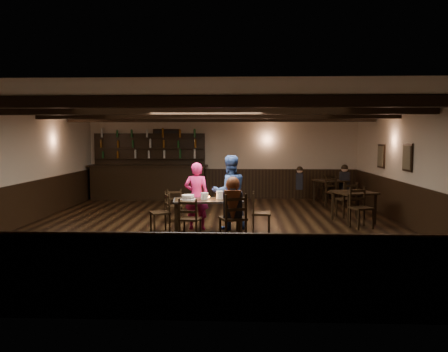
{
  "coord_description": "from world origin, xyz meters",
  "views": [
    {
      "loc": [
        0.61,
        -9.72,
        2.05
      ],
      "look_at": [
        0.23,
        0.2,
        1.18
      ],
      "focal_mm": 35.0,
      "sensor_mm": 36.0,
      "label": 1
    }
  ],
  "objects_px": {
    "chair_near_right": "(234,215)",
    "cake": "(188,197)",
    "man_blue": "(230,192)",
    "dining_table": "(208,204)",
    "woman_pink": "(197,196)",
    "chair_near_left": "(189,216)",
    "bar_counter": "(149,178)"
  },
  "relations": [
    {
      "from": "chair_near_right",
      "to": "cake",
      "type": "height_order",
      "value": "chair_near_right"
    },
    {
      "from": "chair_near_right",
      "to": "man_blue",
      "type": "height_order",
      "value": "man_blue"
    },
    {
      "from": "dining_table",
      "to": "woman_pink",
      "type": "xyz_separation_m",
      "value": [
        -0.29,
        0.53,
        0.09
      ]
    },
    {
      "from": "chair_near_left",
      "to": "cake",
      "type": "distance_m",
      "value": 0.64
    },
    {
      "from": "chair_near_left",
      "to": "bar_counter",
      "type": "distance_m",
      "value": 6.26
    },
    {
      "from": "man_blue",
      "to": "cake",
      "type": "height_order",
      "value": "man_blue"
    },
    {
      "from": "dining_table",
      "to": "cake",
      "type": "distance_m",
      "value": 0.44
    },
    {
      "from": "chair_near_right",
      "to": "man_blue",
      "type": "distance_m",
      "value": 1.5
    },
    {
      "from": "chair_near_left",
      "to": "man_blue",
      "type": "xyz_separation_m",
      "value": [
        0.78,
        1.2,
        0.33
      ]
    },
    {
      "from": "chair_near_left",
      "to": "chair_near_right",
      "type": "height_order",
      "value": "chair_near_right"
    },
    {
      "from": "chair_near_left",
      "to": "chair_near_right",
      "type": "distance_m",
      "value": 0.95
    },
    {
      "from": "chair_near_right",
      "to": "bar_counter",
      "type": "xyz_separation_m",
      "value": [
        -2.96,
        6.18,
        0.15
      ]
    },
    {
      "from": "man_blue",
      "to": "bar_counter",
      "type": "xyz_separation_m",
      "value": [
        -2.83,
        4.71,
        -0.11
      ]
    },
    {
      "from": "chair_near_left",
      "to": "cake",
      "type": "bearing_deg",
      "value": 98.93
    },
    {
      "from": "chair_near_right",
      "to": "man_blue",
      "type": "bearing_deg",
      "value": 94.94
    },
    {
      "from": "chair_near_left",
      "to": "man_blue",
      "type": "relative_size",
      "value": 0.51
    },
    {
      "from": "dining_table",
      "to": "chair_near_left",
      "type": "xyz_separation_m",
      "value": [
        -0.33,
        -0.59,
        -0.16
      ]
    },
    {
      "from": "woman_pink",
      "to": "dining_table",
      "type": "bearing_deg",
      "value": 122.47
    },
    {
      "from": "woman_pink",
      "to": "bar_counter",
      "type": "xyz_separation_m",
      "value": [
        -2.09,
        4.79,
        -0.03
      ]
    },
    {
      "from": "bar_counter",
      "to": "dining_table",
      "type": "bearing_deg",
      "value": -65.82
    },
    {
      "from": "man_blue",
      "to": "cake",
      "type": "xyz_separation_m",
      "value": [
        -0.86,
        -0.64,
        -0.03
      ]
    },
    {
      "from": "woman_pink",
      "to": "cake",
      "type": "xyz_separation_m",
      "value": [
        -0.13,
        -0.56,
        0.04
      ]
    },
    {
      "from": "woman_pink",
      "to": "man_blue",
      "type": "relative_size",
      "value": 0.9
    },
    {
      "from": "chair_near_right",
      "to": "bar_counter",
      "type": "distance_m",
      "value": 6.86
    },
    {
      "from": "chair_near_right",
      "to": "chair_near_left",
      "type": "bearing_deg",
      "value": 163.13
    },
    {
      "from": "chair_near_right",
      "to": "bar_counter",
      "type": "height_order",
      "value": "bar_counter"
    },
    {
      "from": "dining_table",
      "to": "chair_near_left",
      "type": "distance_m",
      "value": 0.7
    },
    {
      "from": "woman_pink",
      "to": "cake",
      "type": "height_order",
      "value": "woman_pink"
    },
    {
      "from": "dining_table",
      "to": "cake",
      "type": "bearing_deg",
      "value": -175.14
    },
    {
      "from": "woman_pink",
      "to": "cake",
      "type": "bearing_deg",
      "value": 80.96
    },
    {
      "from": "woman_pink",
      "to": "cake",
      "type": "relative_size",
      "value": 4.61
    },
    {
      "from": "dining_table",
      "to": "bar_counter",
      "type": "bearing_deg",
      "value": 114.18
    }
  ]
}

